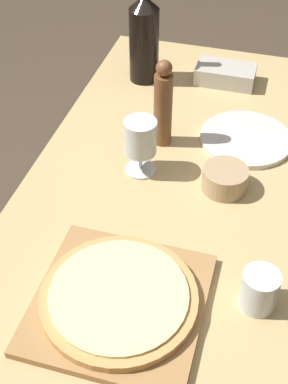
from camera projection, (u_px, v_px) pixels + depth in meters
ground_plane at (160, 359)px, 1.77m from camera, size 12.00×12.00×0.00m
dining_table at (165, 229)px, 1.34m from camera, size 0.72×1.55×0.73m
cutting_board at (119, 303)px, 1.05m from camera, size 0.33×0.33×0.02m
pizza at (119, 297)px, 1.03m from camera, size 0.31×0.31×0.02m
wine_bottle at (144, 37)px, 1.59m from camera, size 0.09×0.09×0.35m
pepper_mill at (163, 105)px, 1.36m from camera, size 0.05×0.05×0.24m
wine_glass at (140, 139)px, 1.29m from camera, size 0.08×0.08×0.15m
small_bowl at (225, 179)px, 1.29m from camera, size 0.11×0.11×0.06m
drinking_tumbler at (259, 290)px, 1.03m from camera, size 0.07×0.07×0.09m
dinner_plate at (246, 139)px, 1.44m from camera, size 0.25×0.25×0.01m
food_container at (225, 74)px, 1.65m from camera, size 0.18×0.10×0.05m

